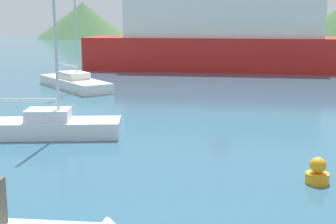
% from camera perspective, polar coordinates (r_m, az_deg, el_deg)
% --- Properties ---
extents(sailboat_inner, '(6.25, 3.61, 7.84)m').
position_cam_1_polar(sailboat_inner, '(20.39, -14.33, -1.59)').
color(sailboat_inner, silver).
rests_on(sailboat_inner, ground_plane).
extents(sailboat_middle, '(7.53, 6.57, 10.68)m').
position_cam_1_polar(sailboat_middle, '(34.20, -11.37, 3.64)').
color(sailboat_middle, white).
rests_on(sailboat_middle, ground_plane).
extents(ferry_distant, '(27.04, 10.41, 8.27)m').
position_cam_1_polar(ferry_distant, '(46.59, 6.59, 8.78)').
color(ferry_distant, red).
rests_on(ferry_distant, ground_plane).
extents(buoy_marker, '(0.71, 0.71, 0.81)m').
position_cam_1_polar(buoy_marker, '(14.93, 17.76, -7.03)').
color(buoy_marker, orange).
rests_on(buoy_marker, ground_plane).
extents(hill_west, '(24.25, 24.25, 9.19)m').
position_cam_1_polar(hill_west, '(126.34, -10.34, 10.95)').
color(hill_west, '#476B42').
rests_on(hill_west, ground_plane).
extents(hill_central, '(45.89, 45.89, 6.21)m').
position_cam_1_polar(hill_central, '(104.81, 5.72, 10.23)').
color(hill_central, '#476B42').
rests_on(hill_central, ground_plane).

